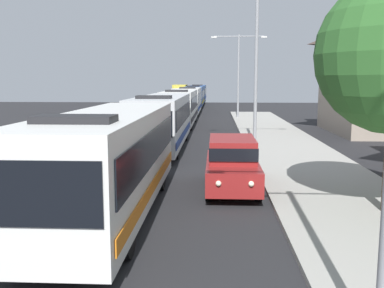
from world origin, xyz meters
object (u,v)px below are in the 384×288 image
Objects in this scene: box_truck_oncoming at (180,93)px; streetlamp_mid at (256,54)px; bus_second_in_line at (163,120)px; streetlamp_far at (238,67)px; bus_tail_end at (198,93)px; bus_middle at (180,106)px; bus_rear at (195,96)px; bus_fourth_in_line at (189,100)px; bus_lead at (111,158)px; white_suv at (232,162)px.

streetlamp_mid is at bearing -80.55° from box_truck_oncoming.
streetlamp_far is at bearing 75.17° from bus_second_in_line.
bus_second_in_line is at bearing -90.00° from bus_tail_end.
bus_middle is 26.27m from bus_rear.
bus_middle and bus_fourth_in_line have the same top height.
streetlamp_mid is (5.40, -12.52, 3.78)m from bus_middle.
bus_second_in_line is at bearing -90.00° from bus_rear.
bus_lead is at bearing -90.00° from bus_second_in_line.
bus_middle and bus_rear have the same top height.
box_truck_oncoming reaches higher than white_suv.
streetlamp_far is (5.40, -5.75, 3.58)m from bus_fourth_in_line.
bus_second_in_line is 6.60m from streetlamp_mid.
bus_tail_end is at bearing 99.49° from streetlamp_far.
bus_fourth_in_line is 1.58× the size of box_truck_oncoming.
streetlamp_mid reaches higher than bus_fourth_in_line.
bus_tail_end is at bearing 93.40° from white_suv.
bus_rear is (0.00, 51.95, 0.00)m from bus_lead.
box_truck_oncoming is 0.86× the size of streetlamp_far.
bus_second_in_line is 1.02× the size of bus_fourth_in_line.
bus_rear is at bearing 94.33° from white_suv.
bus_second_in_line is 1.38× the size of streetlamp_far.
bus_fourth_in_line is at bearing 101.84° from streetlamp_mid.
box_truck_oncoming is at bearing 103.74° from bus_rear.
streetlamp_mid is (5.40, -38.79, 3.78)m from bus_rear.
white_suv is at bearing -68.99° from bus_second_in_line.
bus_tail_end is at bearing 95.89° from streetlamp_mid.
bus_lead reaches higher than box_truck_oncoming.
bus_fourth_in_line is (-0.00, 13.23, -0.00)m from bus_middle.
streetlamp_mid is (5.40, 13.16, 3.79)m from bus_lead.
bus_tail_end is (0.00, 39.77, 0.00)m from bus_middle.
bus_fourth_in_line is 2.36× the size of white_suv.
bus_second_in_line is 52.79m from box_truck_oncoming.
box_truck_oncoming is (-7.00, 62.32, 0.67)m from white_suv.
bus_fourth_in_line is at bearing 95.90° from white_suv.
bus_rear is at bearing 97.92° from streetlamp_mid.
bus_fourth_in_line is (-0.00, 26.14, -0.00)m from bus_second_in_line.
bus_lead and bus_middle have the same top height.
streetlamp_far is at bearing -74.93° from box_truck_oncoming.
bus_fourth_in_line is at bearing -82.91° from box_truck_oncoming.
white_suv is at bearing -86.60° from bus_tail_end.
bus_fourth_in_line is at bearing -90.00° from bus_rear.
bus_tail_end reaches higher than white_suv.
bus_second_in_line reaches higher than white_suv.
bus_lead and bus_second_in_line have the same top height.
box_truck_oncoming is 0.82× the size of streetlamp_mid.
streetlamp_mid is at bearing 4.20° from bus_second_in_line.
bus_middle is 9.89m from streetlamp_far.
bus_tail_end is at bearing -0.04° from box_truck_oncoming.
bus_rear is at bearing 90.00° from bus_middle.
streetlamp_mid reaches higher than bus_second_in_line.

